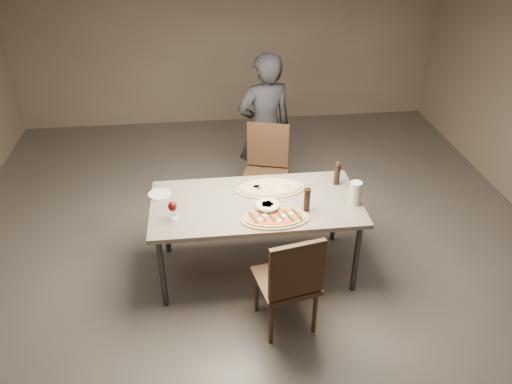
{
  "coord_description": "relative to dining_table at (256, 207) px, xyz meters",
  "views": [
    {
      "loc": [
        -0.42,
        -3.57,
        3.08
      ],
      "look_at": [
        0.0,
        0.0,
        0.85
      ],
      "focal_mm": 35.0,
      "sensor_mm": 36.0,
      "label": 1
    }
  ],
  "objects": [
    {
      "name": "dining_table",
      "position": [
        0.0,
        0.0,
        0.0
      ],
      "size": [
        1.8,
        0.9,
        0.75
      ],
      "color": "gray",
      "rests_on": "ground"
    },
    {
      "name": "pepper_mill_left",
      "position": [
        0.4,
        -0.18,
        0.17
      ],
      "size": [
        0.06,
        0.06,
        0.23
      ],
      "rotation": [
        0.0,
        0.0,
        0.33
      ],
      "color": "black",
      "rests_on": "dining_table"
    },
    {
      "name": "oil_dish",
      "position": [
        0.27,
        -0.27,
        0.06
      ],
      "size": [
        0.12,
        0.12,
        0.01
      ],
      "rotation": [
        0.0,
        0.0,
        0.22
      ],
      "color": "white",
      "rests_on": "dining_table"
    },
    {
      "name": "wine_glass",
      "position": [
        -0.7,
        -0.17,
        0.17
      ],
      "size": [
        0.07,
        0.07,
        0.16
      ],
      "rotation": [
        0.0,
        0.0,
        -0.03
      ],
      "color": "silver",
      "rests_on": "dining_table"
    },
    {
      "name": "pepper_mill_right",
      "position": [
        0.76,
        0.21,
        0.17
      ],
      "size": [
        0.06,
        0.06,
        0.23
      ],
      "rotation": [
        0.0,
        0.0,
        0.39
      ],
      "color": "black",
      "rests_on": "dining_table"
    },
    {
      "name": "carafe",
      "position": [
        0.83,
        -0.12,
        0.16
      ],
      "size": [
        0.1,
        0.1,
        0.21
      ],
      "rotation": [
        0.0,
        0.0,
        -0.19
      ],
      "color": "silver",
      "rests_on": "dining_table"
    },
    {
      "name": "ham_pizza",
      "position": [
        0.15,
        0.19,
        0.07
      ],
      "size": [
        0.62,
        0.34,
        0.04
      ],
      "rotation": [
        0.0,
        0.0,
        0.32
      ],
      "color": "tan",
      "rests_on": "dining_table"
    },
    {
      "name": "chair_near",
      "position": [
        0.17,
        -0.76,
        -0.17
      ],
      "size": [
        0.52,
        0.52,
        0.94
      ],
      "rotation": [
        0.0,
        0.0,
        0.2
      ],
      "color": "#3E281A",
      "rests_on": "ground"
    },
    {
      "name": "zucchini_pizza",
      "position": [
        0.12,
        -0.28,
        0.07
      ],
      "size": [
        0.56,
        0.31,
        0.05
      ],
      "rotation": [
        0.0,
        0.0,
        0.31
      ],
      "color": "tan",
      "rests_on": "dining_table"
    },
    {
      "name": "chair_far",
      "position": [
        0.22,
        0.99,
        -0.14
      ],
      "size": [
        0.58,
        0.58,
        0.98
      ],
      "rotation": [
        0.0,
        0.0,
        2.85
      ],
      "color": "#3E281A",
      "rests_on": "ground"
    },
    {
      "name": "diner",
      "position": [
        0.25,
        1.3,
        0.14
      ],
      "size": [
        0.68,
        0.53,
        1.66
      ],
      "primitive_type": "imported",
      "rotation": [
        0.0,
        0.0,
        3.38
      ],
      "color": "black",
      "rests_on": "ground"
    },
    {
      "name": "bread_basket",
      "position": [
        0.08,
        -0.15,
        0.1
      ],
      "size": [
        0.21,
        0.21,
        0.07
      ],
      "rotation": [
        0.0,
        0.0,
        -0.38
      ],
      "color": "beige",
      "rests_on": "dining_table"
    },
    {
      "name": "room",
      "position": [
        0.0,
        0.0,
        0.71
      ],
      "size": [
        7.0,
        7.0,
        7.0
      ],
      "color": "#5B544E",
      "rests_on": "ground"
    },
    {
      "name": "side_plate",
      "position": [
        -0.83,
        0.21,
        0.06
      ],
      "size": [
        0.2,
        0.2,
        0.01
      ],
      "rotation": [
        0.0,
        0.0,
        0.15
      ],
      "color": "white",
      "rests_on": "dining_table"
    }
  ]
}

